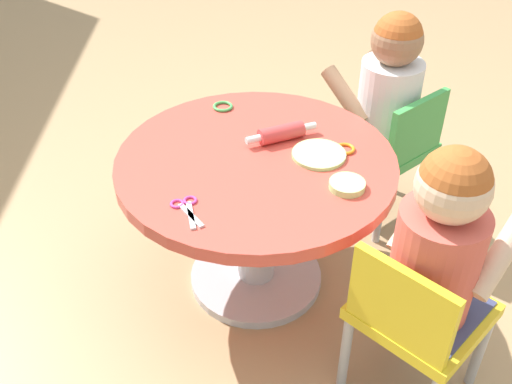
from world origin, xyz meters
name	(u,v)px	position (x,y,z in m)	size (l,w,h in m)	color
ground_plane	(256,279)	(0.00, 0.00, 0.00)	(10.00, 10.00, 0.00)	tan
craft_table	(256,193)	(0.00, 0.00, 0.37)	(0.82, 0.82, 0.50)	silver
child_chair_left	(416,317)	(-0.45, -0.39, 0.31)	(0.42, 0.42, 0.54)	#B7B7BC
seated_child_left	(440,242)	(-0.42, -0.42, 0.53)	(0.43, 0.43, 0.51)	#3F4772
child_chair_right	(389,147)	(0.34, -0.49, 0.31)	(0.42, 0.42, 0.54)	#B7B7BC
seated_child_right	(389,86)	(0.37, -0.46, 0.53)	(0.44, 0.43, 0.51)	#3F4772
rolling_pin	(281,133)	(0.10, -0.08, 0.52)	(0.11, 0.22, 0.05)	#D83F3F
craft_scissors	(187,208)	(-0.23, 0.19, 0.50)	(0.14, 0.10, 0.01)	silver
playdough_blob_0	(347,185)	(-0.15, -0.24, 0.51)	(0.10, 0.10, 0.02)	#B2E58C
playdough_blob_1	(319,154)	(0.01, -0.18, 0.50)	(0.16, 0.16, 0.01)	#B2E58C
cookie_cutter_0	(223,106)	(0.30, 0.10, 0.50)	(0.07, 0.07, 0.01)	#4CB259
cookie_cutter_1	(345,149)	(0.04, -0.26, 0.50)	(0.06, 0.06, 0.01)	orange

